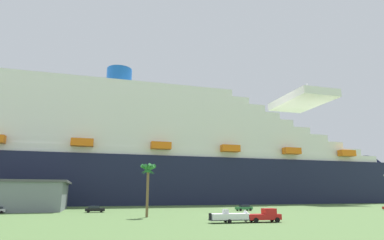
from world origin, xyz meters
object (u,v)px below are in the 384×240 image
at_px(parked_car_black_coupe, 95,209).
at_px(parked_car_green_wagon, 244,208).
at_px(small_boat_on_trailer, 234,217).
at_px(cruise_ship, 178,158).
at_px(palm_tree, 148,173).
at_px(pickup_truck, 265,216).

distance_m(parked_car_black_coupe, parked_car_green_wagon, 39.25).
height_order(small_boat_on_trailer, parked_car_black_coupe, small_boat_on_trailer).
bearing_deg(small_boat_on_trailer, cruise_ship, 84.93).
height_order(cruise_ship, palm_tree, cruise_ship).
distance_m(cruise_ship, parked_car_green_wagon, 60.88).
relative_size(cruise_ship, small_boat_on_trailer, 30.17).
bearing_deg(palm_tree, cruise_ship, 74.63).
relative_size(pickup_truck, palm_tree, 0.53).
distance_m(pickup_truck, palm_tree, 25.02).
bearing_deg(parked_car_black_coupe, cruise_ship, 60.50).
bearing_deg(cruise_ship, small_boat_on_trailer, -95.07).
distance_m(pickup_truck, parked_car_black_coupe, 45.15).
relative_size(small_boat_on_trailer, parked_car_green_wagon, 1.78).
distance_m(cruise_ship, pickup_truck, 92.45).
relative_size(palm_tree, parked_car_green_wagon, 2.27).
distance_m(pickup_truck, parked_car_green_wagon, 34.71).
relative_size(pickup_truck, parked_car_green_wagon, 1.20).
height_order(pickup_truck, small_boat_on_trailer, pickup_truck).
relative_size(cruise_ship, pickup_truck, 44.77).
relative_size(small_boat_on_trailer, palm_tree, 0.78).
xyz_separation_m(cruise_ship, pickup_truck, (-2.51, -90.41, -19.16)).
bearing_deg(palm_tree, parked_car_black_coupe, 120.17).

